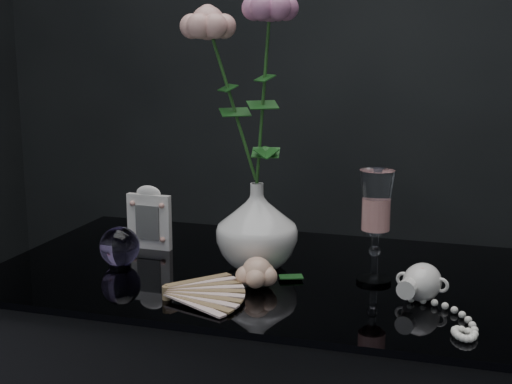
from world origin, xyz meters
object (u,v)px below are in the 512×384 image
(paperweight, at_px, (120,247))
(loose_rose, at_px, (257,272))
(wine_glass, at_px, (375,227))
(picture_frame, at_px, (149,217))
(pearl_jar, at_px, (422,280))
(vase, at_px, (257,226))

(paperweight, xyz_separation_m, loose_rose, (0.28, -0.04, -0.01))
(wine_glass, height_order, paperweight, wine_glass)
(picture_frame, bearing_deg, pearl_jar, -12.17)
(picture_frame, relative_size, paperweight, 1.74)
(pearl_jar, bearing_deg, loose_rose, -163.74)
(picture_frame, xyz_separation_m, loose_rose, (0.28, -0.16, -0.04))
(vase, bearing_deg, paperweight, -163.75)
(loose_rose, relative_size, pearl_jar, 0.70)
(loose_rose, bearing_deg, vase, 114.94)
(vase, height_order, paperweight, vase)
(wine_glass, xyz_separation_m, picture_frame, (-0.47, 0.08, -0.03))
(picture_frame, distance_m, pearl_jar, 0.58)
(vase, distance_m, pearl_jar, 0.33)
(paperweight, bearing_deg, pearl_jar, -1.55)
(vase, xyz_separation_m, pearl_jar, (0.31, -0.09, -0.05))
(vase, xyz_separation_m, wine_glass, (0.22, -0.02, 0.02))
(wine_glass, bearing_deg, picture_frame, 170.88)
(picture_frame, bearing_deg, wine_glass, -7.21)
(paperweight, bearing_deg, vase, 16.25)
(picture_frame, height_order, paperweight, picture_frame)
(vase, height_order, loose_rose, vase)
(picture_frame, relative_size, loose_rose, 0.83)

